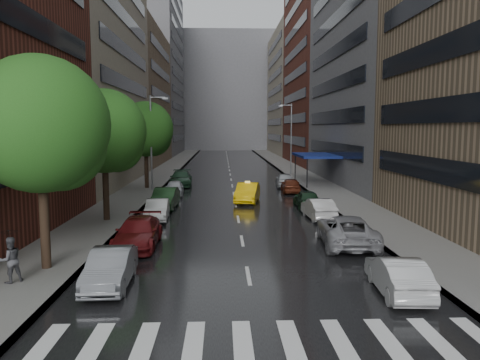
{
  "coord_description": "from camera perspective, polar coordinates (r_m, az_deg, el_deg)",
  "views": [
    {
      "loc": [
        -1.07,
        -14.8,
        6.11
      ],
      "look_at": [
        0.0,
        12.92,
        3.0
      ],
      "focal_mm": 35.0,
      "sensor_mm": 36.0,
      "label": 1
    }
  ],
  "objects": [
    {
      "name": "ground",
      "position": [
        16.05,
        1.85,
        -15.99
      ],
      "size": [
        220.0,
        220.0,
        0.0
      ],
      "primitive_type": "plane",
      "color": "gray",
      "rests_on": "ground"
    },
    {
      "name": "road",
      "position": [
        65.1,
        -1.26,
        1.02
      ],
      "size": [
        14.0,
        140.0,
        0.01
      ],
      "primitive_type": "cube",
      "color": "black",
      "rests_on": "ground"
    },
    {
      "name": "sidewalk_left",
      "position": [
        65.56,
        -9.15,
        1.04
      ],
      "size": [
        4.0,
        140.0,
        0.15
      ],
      "primitive_type": "cube",
      "color": "gray",
      "rests_on": "ground"
    },
    {
      "name": "sidewalk_right",
      "position": [
        65.86,
        6.6,
        1.1
      ],
      "size": [
        4.0,
        140.0,
        0.15
      ],
      "primitive_type": "cube",
      "color": "gray",
      "rests_on": "ground"
    },
    {
      "name": "crosswalk",
      "position": [
        14.24,
        3.3,
        -18.98
      ],
      "size": [
        13.15,
        2.8,
        0.01
      ],
      "color": "silver",
      "rests_on": "ground"
    },
    {
      "name": "buildings_left",
      "position": [
        75.55,
        -13.2,
        13.75
      ],
      "size": [
        8.0,
        108.0,
        38.0
      ],
      "color": "maroon",
      "rests_on": "ground"
    },
    {
      "name": "buildings_right",
      "position": [
        73.83,
        10.67,
        13.24
      ],
      "size": [
        8.05,
        109.1,
        36.0
      ],
      "color": "#937A5B",
      "rests_on": "ground"
    },
    {
      "name": "building_far",
      "position": [
        133.17,
        -1.77,
        10.66
      ],
      "size": [
        40.0,
        14.0,
        32.0
      ],
      "primitive_type": "cube",
      "color": "slate",
      "rests_on": "ground"
    },
    {
      "name": "tree_near",
      "position": [
        21.16,
        -23.21,
        6.23
      ],
      "size": [
        5.72,
        5.72,
        9.11
      ],
      "color": "#382619",
      "rests_on": "ground"
    },
    {
      "name": "tree_mid",
      "position": [
        31.23,
        -16.25,
        5.73
      ],
      "size": [
        5.4,
        5.4,
        8.6
      ],
      "color": "#382619",
      "rests_on": "ground"
    },
    {
      "name": "tree_far",
      "position": [
        47.28,
        -11.44,
        6.1
      ],
      "size": [
        5.47,
        5.47,
        8.71
      ],
      "color": "#382619",
      "rests_on": "ground"
    },
    {
      "name": "taxi",
      "position": [
        38.45,
        0.91,
        -1.55
      ],
      "size": [
        2.47,
        5.03,
        1.59
      ],
      "primitive_type": "imported",
      "rotation": [
        0.0,
        0.0,
        -0.17
      ],
      "color": "yellow",
      "rests_on": "ground"
    },
    {
      "name": "parked_cars_left",
      "position": [
        35.09,
        -9.28,
        -2.49
      ],
      "size": [
        2.39,
        36.22,
        1.58
      ],
      "color": "slate",
      "rests_on": "ground"
    },
    {
      "name": "parked_cars_right",
      "position": [
        32.67,
        9.26,
        -3.15
      ],
      "size": [
        3.12,
        35.74,
        1.59
      ],
      "color": "#BBBBBB",
      "rests_on": "ground"
    },
    {
      "name": "ped_black_umbrella",
      "position": [
        20.23,
        -26.27,
        -7.82
      ],
      "size": [
        1.1,
        1.08,
        2.09
      ],
      "color": "#45454A",
      "rests_on": "sidewalk_left"
    },
    {
      "name": "street_lamp_left",
      "position": [
        45.31,
        -10.69,
        4.74
      ],
      "size": [
        1.74,
        0.22,
        9.0
      ],
      "color": "gray",
      "rests_on": "sidewalk_left"
    },
    {
      "name": "street_lamp_right",
      "position": [
        60.46,
        6.18,
        5.21
      ],
      "size": [
        1.74,
        0.22,
        9.0
      ],
      "color": "gray",
      "rests_on": "sidewalk_right"
    },
    {
      "name": "awning",
      "position": [
        50.89,
        9.2,
        2.97
      ],
      "size": [
        4.0,
        8.0,
        3.12
      ],
      "color": "navy",
      "rests_on": "sidewalk_right"
    }
  ]
}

